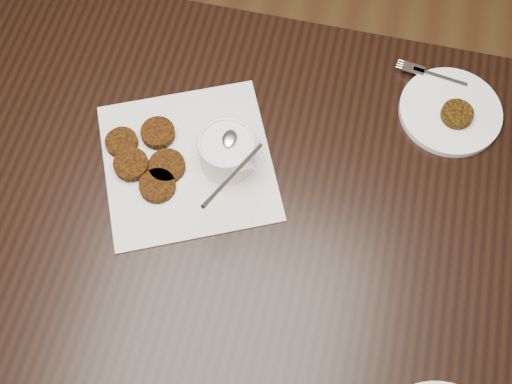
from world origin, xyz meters
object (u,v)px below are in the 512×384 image
table (201,274)px  napkin (188,162)px  plate_with_patty (451,109)px  sauce_ramekin (226,142)px

table → napkin: bearing=101.1°
napkin → plate_with_patty: bearing=25.0°
table → sauce_ramekin: size_ratio=10.28×
sauce_ramekin → napkin: bearing=-165.2°
table → plate_with_patty: plate_with_patty is taller
table → napkin: (-0.02, 0.09, 0.38)m
table → plate_with_patty: size_ratio=7.43×
napkin → plate_with_patty: (0.46, 0.21, 0.01)m
table → sauce_ramekin: bearing=64.4°
table → sauce_ramekin: 0.46m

